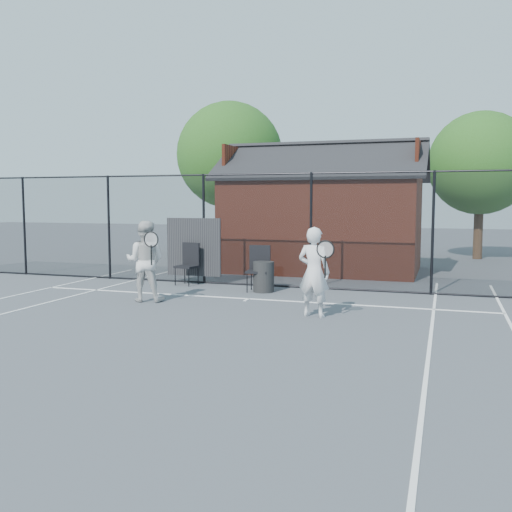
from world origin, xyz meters
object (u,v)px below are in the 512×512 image
(clubhouse, at_px, (323,221))
(chair_left, at_px, (187,265))
(player_front, at_px, (314,272))
(chair_right, at_px, (258,269))
(waste_bin, at_px, (264,277))
(player_back, at_px, (145,261))

(clubhouse, relative_size, chair_left, 5.87)
(clubhouse, height_order, player_front, clubhouse)
(chair_right, height_order, waste_bin, chair_right)
(player_front, distance_m, waste_bin, 3.24)
(clubhouse, distance_m, player_front, 7.66)
(chair_left, relative_size, waste_bin, 1.45)
(player_front, height_order, chair_left, player_front)
(clubhouse, bearing_deg, chair_left, -122.65)
(player_front, bearing_deg, waste_bin, 125.59)
(player_front, bearing_deg, chair_left, 143.75)
(clubhouse, height_order, chair_left, clubhouse)
(clubhouse, height_order, player_back, clubhouse)
(player_back, relative_size, chair_left, 1.65)
(waste_bin, bearing_deg, player_back, -135.71)
(player_front, bearing_deg, player_back, 172.79)
(chair_left, bearing_deg, chair_right, -2.61)
(chair_right, xyz_separation_m, waste_bin, (0.15, 0.00, -0.18))
(chair_right, bearing_deg, waste_bin, -5.25)
(player_back, bearing_deg, clubhouse, 69.33)
(player_front, distance_m, chair_right, 3.31)
(clubhouse, xyz_separation_m, waste_bin, (-0.49, -4.90, -1.23))
(chair_left, distance_m, waste_bin, 2.40)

